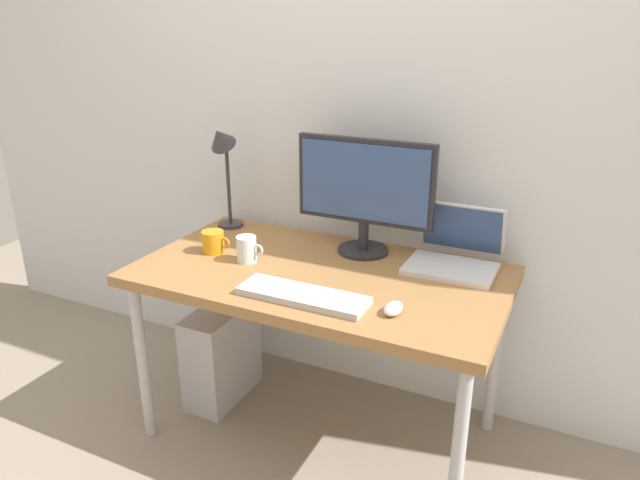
{
  "coord_description": "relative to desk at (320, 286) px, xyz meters",
  "views": [
    {
      "loc": [
        0.85,
        -1.77,
        1.58
      ],
      "look_at": [
        0.0,
        0.0,
        0.83
      ],
      "focal_mm": 32.91,
      "sensor_mm": 36.0,
      "label": 1
    }
  ],
  "objects": [
    {
      "name": "ground_plane",
      "position": [
        0.0,
        0.0,
        -0.65
      ],
      "size": [
        6.0,
        6.0,
        0.0
      ],
      "primitive_type": "plane",
      "color": "gray"
    },
    {
      "name": "back_wall",
      "position": [
        0.0,
        0.43,
        0.65
      ],
      "size": [
        4.4,
        0.04,
        2.6
      ],
      "primitive_type": "cube",
      "color": "silver",
      "rests_on": "ground_plane"
    },
    {
      "name": "desk",
      "position": [
        0.0,
        0.0,
        0.0
      ],
      "size": [
        1.34,
        0.74,
        0.71
      ],
      "color": "olive",
      "rests_on": "ground_plane"
    },
    {
      "name": "monitor",
      "position": [
        0.07,
        0.24,
        0.32
      ],
      "size": [
        0.54,
        0.2,
        0.45
      ],
      "color": "#232328",
      "rests_on": "desk"
    },
    {
      "name": "laptop",
      "position": [
        0.43,
        0.26,
        0.12
      ],
      "size": [
        0.32,
        0.29,
        0.22
      ],
      "color": "silver",
      "rests_on": "desk"
    },
    {
      "name": "desk_lamp",
      "position": [
        -0.57,
        0.24,
        0.39
      ],
      "size": [
        0.11,
        0.16,
        0.46
      ],
      "color": "#333338",
      "rests_on": "desk"
    },
    {
      "name": "keyboard",
      "position": [
        0.05,
        -0.23,
        0.07
      ],
      "size": [
        0.44,
        0.14,
        0.02
      ],
      "primitive_type": "cube",
      "color": "#B2B2B7",
      "rests_on": "desk"
    },
    {
      "name": "mouse",
      "position": [
        0.35,
        -0.2,
        0.08
      ],
      "size": [
        0.06,
        0.09,
        0.03
      ],
      "primitive_type": "ellipsoid",
      "color": "silver",
      "rests_on": "desk"
    },
    {
      "name": "coffee_mug",
      "position": [
        -0.45,
        -0.02,
        0.1
      ],
      "size": [
        0.12,
        0.09,
        0.09
      ],
      "color": "orange",
      "rests_on": "desk"
    },
    {
      "name": "glass_cup",
      "position": [
        -0.29,
        -0.04,
        0.11
      ],
      "size": [
        0.11,
        0.08,
        0.1
      ],
      "color": "silver",
      "rests_on": "desk"
    },
    {
      "name": "computer_tower",
      "position": [
        -0.49,
        0.03,
        -0.44
      ],
      "size": [
        0.18,
        0.36,
        0.42
      ],
      "primitive_type": "cube",
      "color": "#B2B2B7",
      "rests_on": "ground_plane"
    }
  ]
}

